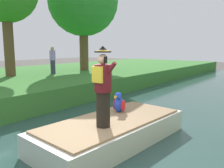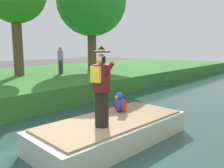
% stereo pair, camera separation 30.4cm
% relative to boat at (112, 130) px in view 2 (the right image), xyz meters
% --- Properties ---
extents(ground_plane, '(80.00, 80.00, 0.00)m').
position_rel_boat_xyz_m(ground_plane, '(0.00, -1.09, -0.40)').
color(ground_plane, '#4C4742').
extents(canal_water, '(6.94, 48.00, 0.10)m').
position_rel_boat_xyz_m(canal_water, '(0.00, -1.09, -0.35)').
color(canal_water, '#2D4C47').
rests_on(canal_water, ground).
extents(boat, '(2.06, 4.30, 0.61)m').
position_rel_boat_xyz_m(boat, '(0.00, 0.00, 0.00)').
color(boat, silver).
rests_on(boat, canal_water).
extents(person_pirate, '(0.61, 0.42, 1.85)m').
position_rel_boat_xyz_m(person_pirate, '(0.19, -0.59, 1.23)').
color(person_pirate, black).
rests_on(person_pirate, boat).
extents(parrot_plush, '(0.36, 0.34, 0.57)m').
position_rel_boat_xyz_m(parrot_plush, '(-0.27, 0.64, 0.55)').
color(parrot_plush, blue).
rests_on(parrot_plush, boat).
extents(tree_broad, '(4.71, 4.71, 7.02)m').
position_rel_boat_xyz_m(tree_broad, '(-8.04, 6.99, 5.19)').
color(tree_broad, brown).
rests_on(tree_broad, grass_bank_near).
extents(person_bystander, '(0.34, 0.34, 1.60)m').
position_rel_boat_xyz_m(person_bystander, '(-7.82, 4.16, 1.38)').
color(person_bystander, '#33384C').
rests_on(person_bystander, grass_bank_near).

